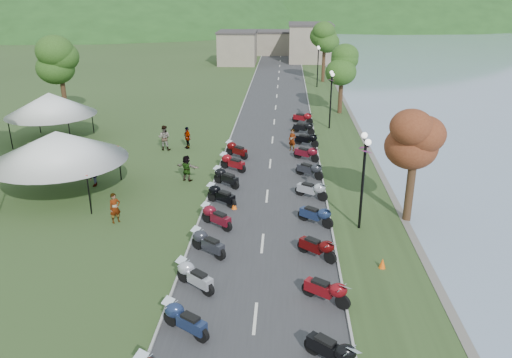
{
  "coord_description": "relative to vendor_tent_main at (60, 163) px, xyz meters",
  "views": [
    {
      "loc": [
        0.96,
        -5.87,
        11.84
      ],
      "look_at": [
        -0.64,
        21.52,
        1.3
      ],
      "focal_mm": 35.0,
      "sensor_mm": 36.0,
      "label": 1
    }
  ],
  "objects": [
    {
      "name": "pedestrian_c",
      "position": [
        1.33,
        1.47,
        -2.0
      ],
      "size": [
        0.62,
        1.22,
        1.82
      ],
      "primitive_type": "imported",
      "rotation": [
        0.0,
        0.0,
        4.83
      ],
      "color": "slate",
      "rests_on": "ground"
    },
    {
      "name": "moto_row_left",
      "position": [
        9.86,
        -9.74,
        -1.45
      ],
      "size": [
        2.6,
        37.27,
        1.1
      ],
      "primitive_type": null,
      "color": "#331411",
      "rests_on": "ground"
    },
    {
      "name": "vendor_tent_main",
      "position": [
        0.0,
        0.0,
        0.0
      ],
      "size": [
        5.36,
        5.36,
        4.0
      ],
      "primitive_type": null,
      "color": "white",
      "rests_on": "ground"
    },
    {
      "name": "pedestrian_b",
      "position": [
        4.09,
        9.24,
        -2.0
      ],
      "size": [
        1.0,
        0.61,
        1.96
      ],
      "primitive_type": "imported",
      "rotation": [
        0.0,
        0.0,
        3.05
      ],
      "color": "slate",
      "rests_on": "ground"
    },
    {
      "name": "hills_backdrop",
      "position": [
        12.41,
        178.39,
        -2.0
      ],
      "size": [
        360.0,
        120.0,
        76.0
      ],
      "primitive_type": null,
      "color": "#285621",
      "rests_on": "ground"
    },
    {
      "name": "pedestrian_a",
      "position": [
        4.42,
        -3.66,
        -2.0
      ],
      "size": [
        0.75,
        0.74,
        1.68
      ],
      "primitive_type": "imported",
      "rotation": [
        0.0,
        0.0,
        0.72
      ],
      "color": "slate",
      "rests_on": "ground"
    },
    {
      "name": "moto_row_right",
      "position": [
        15.06,
        -1.53,
        -1.45
      ],
      "size": [
        2.6,
        41.35,
        1.1
      ],
      "primitive_type": null,
      "color": "#331411",
      "rests_on": "ground"
    },
    {
      "name": "far_building",
      "position": [
        10.41,
        63.39,
        0.5
      ],
      "size": [
        18.0,
        16.0,
        5.0
      ],
      "primitive_type": "cube",
      "color": "gray",
      "rests_on": "ground"
    },
    {
      "name": "tree_lakeside",
      "position": [
        20.13,
        -2.44,
        1.78
      ],
      "size": [
        2.72,
        2.72,
        7.55
      ],
      "primitive_type": null,
      "color": "#33601E",
      "rests_on": "ground"
    },
    {
      "name": "road",
      "position": [
        12.41,
        18.39,
        -1.99
      ],
      "size": [
        7.0,
        120.0,
        0.02
      ],
      "primitive_type": "cube",
      "color": "#353538",
      "rests_on": "ground"
    },
    {
      "name": "vendor_tent_side",
      "position": [
        -5.54,
        11.15,
        0.0
      ],
      "size": [
        4.76,
        4.76,
        4.0
      ],
      "primitive_type": null,
      "color": "white",
      "rests_on": "ground"
    }
  ]
}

